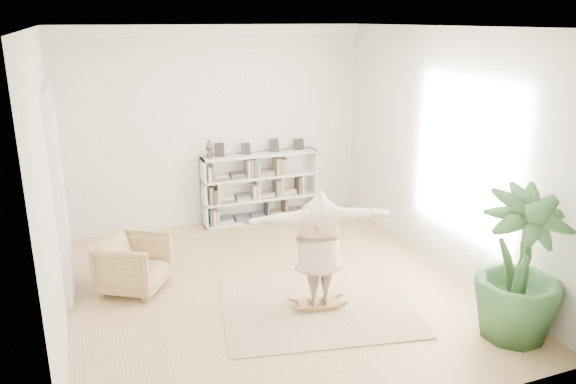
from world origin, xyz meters
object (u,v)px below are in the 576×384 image
(rocker_board, at_px, (318,303))
(houseplant, at_px, (520,266))
(person, at_px, (319,245))
(bookshelf, at_px, (260,188))
(armchair, at_px, (134,264))

(rocker_board, bearing_deg, houseplant, -26.38)
(person, height_order, houseplant, houseplant)
(bookshelf, xyz_separation_m, person, (-0.37, -3.55, 0.28))
(armchair, xyz_separation_m, person, (2.21, -1.43, 0.52))
(person, bearing_deg, houseplant, 153.62)
(rocker_board, relative_size, person, 0.29)
(armchair, distance_m, person, 2.68)
(rocker_board, height_order, houseplant, houseplant)
(person, xyz_separation_m, houseplant, (1.93, -1.47, 0.02))
(bookshelf, bearing_deg, houseplant, -72.76)
(bookshelf, relative_size, person, 1.14)
(houseplant, bearing_deg, person, 142.70)
(bookshelf, distance_m, armchair, 3.34)
(bookshelf, distance_m, person, 3.58)
(armchair, relative_size, person, 0.45)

